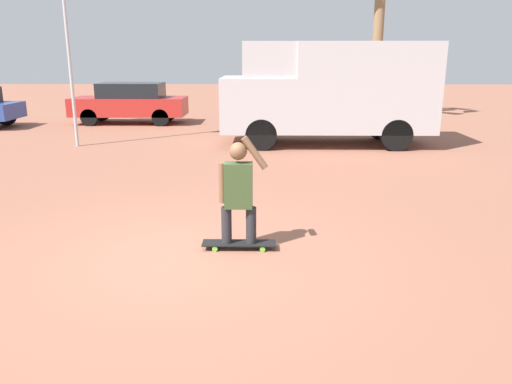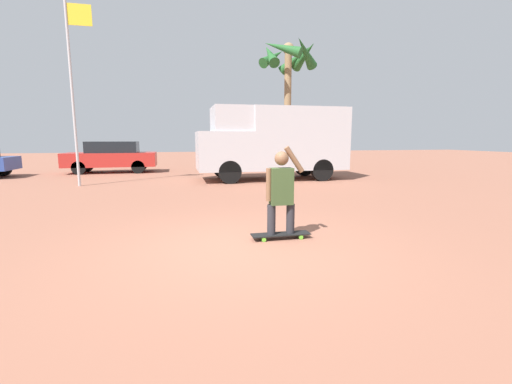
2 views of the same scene
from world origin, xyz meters
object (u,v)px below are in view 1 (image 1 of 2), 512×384
(person_skateboarder, at_px, (238,188))
(camper_van, at_px, (330,89))
(flagpole, at_px, (67,13))
(parked_car_red, at_px, (130,102))
(skateboard, at_px, (239,244))

(person_skateboarder, xyz_separation_m, camper_van, (2.24, 8.34, 0.75))
(flagpole, bearing_deg, person_skateboarder, -57.45)
(camper_van, height_order, parked_car_red, camper_van)
(parked_car_red, distance_m, flagpole, 5.78)
(camper_van, bearing_deg, parked_car_red, 147.15)
(skateboard, height_order, flagpole, flagpole)
(skateboard, distance_m, parked_car_red, 13.81)
(person_skateboarder, distance_m, camper_van, 8.67)
(camper_van, bearing_deg, skateboard, -105.01)
(skateboard, xyz_separation_m, camper_van, (2.24, 8.34, 1.53))
(skateboard, relative_size, person_skateboarder, 0.68)
(flagpole, bearing_deg, parked_car_red, 87.68)
(camper_van, bearing_deg, person_skateboarder, -105.02)
(parked_car_red, relative_size, flagpole, 0.67)
(parked_car_red, bearing_deg, skateboard, -69.46)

